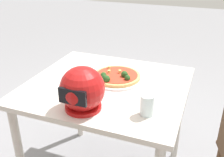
{
  "coord_description": "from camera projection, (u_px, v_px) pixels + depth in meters",
  "views": [
    {
      "loc": [
        -0.55,
        1.35,
        1.51
      ],
      "look_at": [
        -0.02,
        -0.04,
        0.79
      ],
      "focal_mm": 42.73,
      "sensor_mm": 36.0,
      "label": 1
    }
  ],
  "objects": [
    {
      "name": "pizza_plate",
      "position": [
        117.0,
        78.0,
        1.7
      ],
      "size": [
        0.33,
        0.33,
        0.01
      ],
      "primitive_type": "cylinder",
      "color": "white",
      "rests_on": "dining_table"
    },
    {
      "name": "dining_table",
      "position": [
        107.0,
        98.0,
        1.68
      ],
      "size": [
        0.96,
        0.89,
        0.77
      ],
      "color": "beige",
      "rests_on": "ground"
    },
    {
      "name": "pizza",
      "position": [
        116.0,
        76.0,
        1.68
      ],
      "size": [
        0.3,
        0.3,
        0.06
      ],
      "color": "tan",
      "rests_on": "pizza_plate"
    },
    {
      "name": "drinking_glass",
      "position": [
        147.0,
        105.0,
        1.31
      ],
      "size": [
        0.07,
        0.07,
        0.11
      ],
      "primitive_type": "cylinder",
      "color": "silver",
      "rests_on": "dining_table"
    },
    {
      "name": "motorcycle_helmet",
      "position": [
        82.0,
        90.0,
        1.34
      ],
      "size": [
        0.23,
        0.23,
        0.23
      ],
      "color": "#B21414",
      "rests_on": "dining_table"
    }
  ]
}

